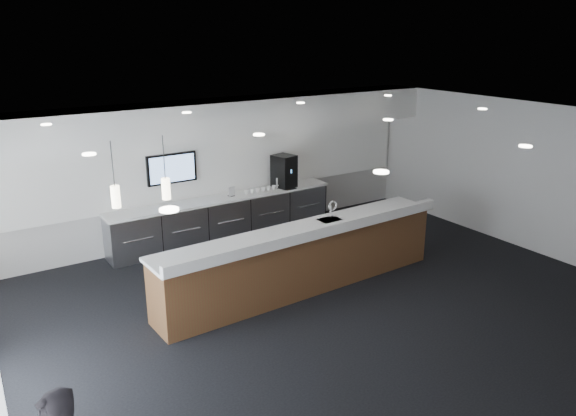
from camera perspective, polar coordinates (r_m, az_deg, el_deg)
ground at (r=9.45m, az=3.71°, el=-9.79°), size 10.00×10.00×0.00m
ceiling at (r=8.48m, az=4.12°, el=8.45°), size 10.00×8.00×0.02m
back_wall at (r=12.16m, az=-7.46°, el=4.02°), size 10.00×0.02×3.00m
right_wall at (r=12.41m, az=22.78°, el=3.04°), size 0.02×8.00×3.00m
soffit_bulkhead at (r=11.53m, az=-6.71°, el=9.13°), size 10.00×0.90×0.70m
alcove_panel at (r=12.11m, az=-7.42°, el=4.45°), size 9.80×0.06×1.40m
back_credenza at (r=12.13m, az=-6.53°, el=-1.01°), size 5.06×0.66×0.95m
wall_tv at (r=11.65m, az=-11.73°, el=3.95°), size 1.05×0.08×0.62m
pendant_left at (r=8.21m, az=-13.00°, el=2.36°), size 0.12×0.12×0.30m
pendant_right at (r=8.01m, az=-17.68°, el=1.58°), size 0.12×0.12×0.30m
ceiling_can_lights at (r=8.49m, az=4.12°, el=8.25°), size 7.00×5.00×0.02m
service_counter at (r=9.75m, az=1.53°, el=-5.11°), size 5.51×1.11×1.49m
coffee_machine at (r=12.58m, az=-0.41°, el=3.77°), size 0.51×0.59×0.73m
info_sign_left at (r=11.98m, az=-5.73°, el=1.66°), size 0.15×0.05×0.21m
info_sign_right at (r=12.52m, az=-0.80°, el=2.56°), size 0.18×0.07×0.24m
cup_0 at (r=12.61m, az=-0.35°, el=2.30°), size 0.09×0.09×0.09m
cup_1 at (r=12.54m, az=-0.88°, el=2.21°), size 0.13×0.13×0.09m
cup_2 at (r=12.47m, az=-1.43°, el=2.11°), size 0.11×0.11×0.09m
cup_3 at (r=12.40m, az=-1.98°, el=2.02°), size 0.12×0.12×0.09m
cup_4 at (r=12.33m, az=-2.54°, el=1.92°), size 0.13×0.13×0.09m
cup_5 at (r=12.26m, az=-3.10°, el=1.82°), size 0.10×0.10×0.09m
cup_6 at (r=12.20m, az=-3.67°, el=1.72°), size 0.13×0.13×0.09m
cup_7 at (r=12.13m, az=-4.25°, el=1.62°), size 0.11×0.11×0.09m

